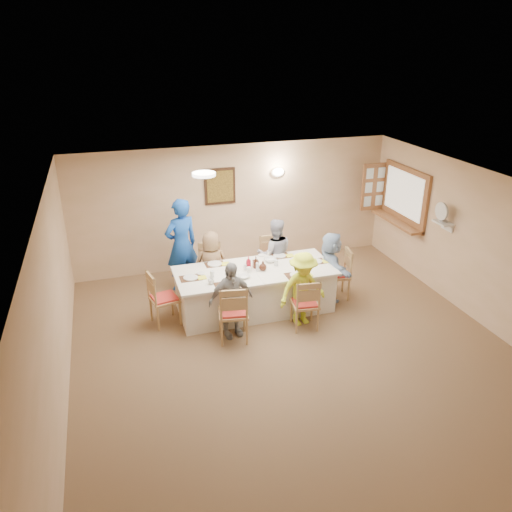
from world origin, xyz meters
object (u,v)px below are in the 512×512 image
object	(u,v)px
diner_back_left	(212,265)
chair_back_right	(273,262)
chair_back_left	(211,270)
condiment_ketchup	(248,263)
serving_hatch	(405,196)
chair_left_end	(164,298)
chair_right_end	(337,274)
diner_back_right	(275,254)
desk_fan	(443,215)
chair_front_right	(305,303)
diner_right_end	(331,266)
caregiver	(182,245)
dining_table	(255,290)
chair_front_left	(233,311)
diner_front_left	(231,300)
diner_front_right	(302,289)

from	to	relation	value
diner_back_left	chair_back_right	bearing A→B (deg)	-167.71
chair_back_left	condiment_ketchup	distance (m)	1.00
diner_back_left	serving_hatch	bearing A→B (deg)	-170.01
chair_left_end	condiment_ketchup	size ratio (longest dim) A/B	3.93
chair_right_end	diner_back_right	size ratio (longest dim) A/B	0.68
chair_left_end	diner_back_right	xyz separation A→B (m)	(2.15, 0.68, 0.22)
desk_fan	chair_front_right	size ratio (longest dim) A/B	0.33
diner_right_end	caregiver	distance (m)	2.74
chair_front_right	diner_back_left	xyz separation A→B (m)	(-1.20, 1.48, 0.18)
chair_back_left	chair_left_end	xyz separation A→B (m)	(-0.95, -0.80, -0.00)
chair_left_end	diner_back_left	world-z (taller)	diner_back_left
dining_table	chair_front_left	xyz separation A→B (m)	(-0.60, -0.80, 0.11)
diner_right_end	caregiver	bearing A→B (deg)	70.68
diner_front_left	diner_right_end	bearing A→B (deg)	8.26
chair_back_left	chair_front_left	world-z (taller)	chair_front_left
chair_front_right	diner_front_left	xyz separation A→B (m)	(-1.20, 0.12, 0.18)
desk_fan	chair_right_end	world-z (taller)	desk_fan
serving_hatch	chair_front_right	bearing A→B (deg)	-148.52
chair_back_right	diner_front_left	distance (m)	1.91
chair_front_right	caregiver	world-z (taller)	caregiver
chair_back_right	chair_front_left	bearing A→B (deg)	-122.31
chair_left_end	diner_front_left	xyz separation A→B (m)	(0.95, -0.68, 0.16)
chair_back_right	diner_back_left	size ratio (longest dim) A/B	0.75
chair_front_right	diner_back_left	world-z (taller)	diner_back_left
diner_back_right	caregiver	distance (m)	1.73
diner_back_left	chair_back_left	bearing A→B (deg)	-83.42
dining_table	condiment_ketchup	size ratio (longest dim) A/B	11.19
chair_front_left	diner_back_left	bearing A→B (deg)	-79.88
chair_back_right	chair_right_end	bearing A→B (deg)	-35.54
desk_fan	chair_right_end	size ratio (longest dim) A/B	0.32
serving_hatch	diner_back_left	size ratio (longest dim) A/B	1.19
condiment_ketchup	diner_back_left	bearing A→B (deg)	128.01
dining_table	chair_front_left	size ratio (longest dim) A/B	2.75
dining_table	diner_front_left	bearing A→B (deg)	-131.42
diner_front_left	chair_left_end	bearing A→B (deg)	134.06
chair_right_end	dining_table	bearing A→B (deg)	-79.95
desk_fan	chair_back_right	size ratio (longest dim) A/B	0.31
chair_right_end	diner_right_end	xyz separation A→B (m)	(-0.13, 0.00, 0.17)
diner_front_left	diner_right_end	world-z (taller)	diner_right_end
diner_back_left	diner_front_left	xyz separation A→B (m)	(0.00, -1.36, -0.00)
chair_right_end	condiment_ketchup	bearing A→B (deg)	-81.32
dining_table	diner_front_left	distance (m)	0.94
chair_front_left	diner_right_end	xyz separation A→B (m)	(2.02, 0.80, 0.15)
chair_back_left	diner_back_left	bearing A→B (deg)	-80.54
chair_front_right	chair_back_left	bearing A→B (deg)	-46.00
chair_front_right	condiment_ketchup	bearing A→B (deg)	-43.07
chair_back_left	diner_front_right	world-z (taller)	diner_front_right
diner_front_left	condiment_ketchup	bearing A→B (deg)	44.82
diner_back_left	diner_front_left	size ratio (longest dim) A/B	1.00
chair_back_left	diner_back_right	distance (m)	1.22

